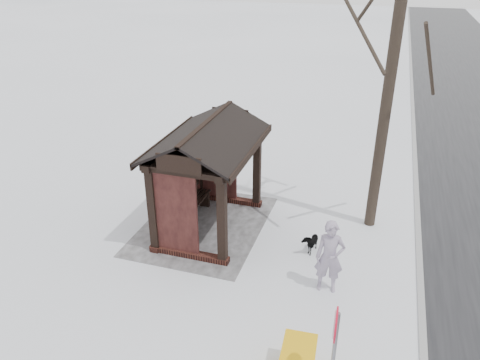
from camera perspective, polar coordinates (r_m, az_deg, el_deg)
name	(u,v)px	position (r m, az deg, el deg)	size (l,w,h in m)	color
ground	(211,226)	(13.09, -3.61, -5.67)	(120.00, 120.00, 0.00)	white
kerb	(419,262)	(12.48, 21.03, -9.33)	(120.00, 0.15, 0.06)	gray
trampled_patch	(204,225)	(13.15, -4.43, -5.49)	(4.20, 3.20, 0.02)	#95959A
bus_shelter	(202,154)	(12.14, -4.60, 3.17)	(3.60, 2.40, 3.09)	#351713
pedestrian	(330,257)	(10.55, 10.88, -9.20)	(0.63, 0.42, 1.74)	#998BA3
dog	(311,241)	(12.08, 8.59, -7.41)	(0.29, 0.64, 0.54)	black
road_sign	(334,340)	(7.68, 11.42, -18.57)	(0.55, 0.10, 2.14)	slate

